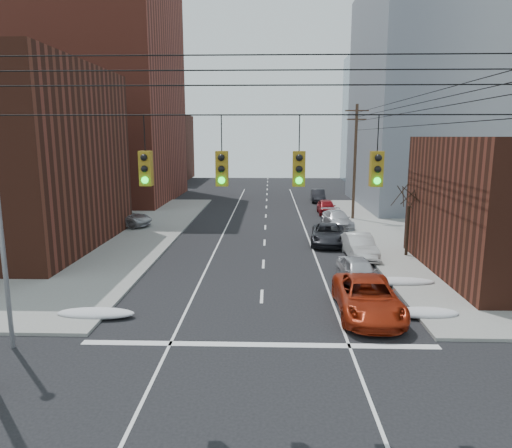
# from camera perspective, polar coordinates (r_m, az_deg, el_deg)

# --- Properties ---
(building_brick_tall) EXTENTS (24.00, 20.00, 30.00)m
(building_brick_tall) POSITION_cam_1_polar(r_m,az_deg,el_deg) (63.39, -21.84, 16.46)
(building_brick_tall) COLOR brown
(building_brick_tall) RESTS_ON ground
(building_brick_far) EXTENTS (22.00, 18.00, 12.00)m
(building_brick_far) POSITION_cam_1_polar(r_m,az_deg,el_deg) (88.16, -15.90, 9.16)
(building_brick_far) COLOR #4A2116
(building_brick_far) RESTS_ON ground
(building_office) EXTENTS (22.00, 20.00, 25.00)m
(building_office) POSITION_cam_1_polar(r_m,az_deg,el_deg) (58.43, 24.24, 14.36)
(building_office) COLOR gray
(building_office) RESTS_ON ground
(building_glass) EXTENTS (20.00, 18.00, 22.00)m
(building_glass) POSITION_cam_1_polar(r_m,az_deg,el_deg) (83.56, 18.59, 12.37)
(building_glass) COLOR gray
(building_glass) RESTS_ON ground
(utility_pole_far) EXTENTS (2.20, 0.28, 11.00)m
(utility_pole_far) POSITION_cam_1_polar(r_m,az_deg,el_deg) (44.89, 12.26, 7.79)
(utility_pole_far) COLOR #473323
(utility_pole_far) RESTS_ON ground
(traffic_signals) EXTENTS (17.00, 0.42, 2.02)m
(traffic_signals) POSITION_cam_1_polar(r_m,az_deg,el_deg) (13.10, 0.52, 7.22)
(traffic_signals) COLOR black
(traffic_signals) RESTS_ON ground
(bare_tree) EXTENTS (2.09, 2.20, 4.93)m
(bare_tree) POSITION_cam_1_polar(r_m,az_deg,el_deg) (31.98, 18.43, 0.07)
(bare_tree) COLOR black
(bare_tree) RESTS_ON ground
(snow_nw) EXTENTS (3.50, 1.08, 0.42)m
(snow_nw) POSITION_cam_1_polar(r_m,az_deg,el_deg) (22.04, -19.39, -10.48)
(snow_nw) COLOR silver
(snow_nw) RESTS_ON ground
(snow_ne) EXTENTS (3.00, 1.08, 0.42)m
(snow_ne) POSITION_cam_1_polar(r_m,az_deg,el_deg) (22.23, 20.38, -10.36)
(snow_ne) COLOR silver
(snow_ne) RESTS_ON ground
(snow_east_far) EXTENTS (4.00, 1.08, 0.42)m
(snow_east_far) POSITION_cam_1_polar(r_m,az_deg,el_deg) (26.28, 17.28, -6.88)
(snow_east_far) COLOR silver
(snow_east_far) RESTS_ON ground
(red_pickup) EXTENTS (2.87, 5.95, 1.63)m
(red_pickup) POSITION_cam_1_polar(r_m,az_deg,el_deg) (21.59, 13.78, -8.89)
(red_pickup) COLOR #9B250E
(red_pickup) RESTS_ON ground
(parked_car_a) EXTENTS (2.14, 4.49, 1.48)m
(parked_car_a) POSITION_cam_1_polar(r_m,az_deg,el_deg) (25.72, 12.67, -5.81)
(parked_car_a) COLOR #B9B9BE
(parked_car_a) RESTS_ON ground
(parked_car_b) EXTENTS (1.84, 4.84, 1.58)m
(parked_car_b) POSITION_cam_1_polar(r_m,az_deg,el_deg) (31.31, 12.79, -2.73)
(parked_car_b) COLOR silver
(parked_car_b) RESTS_ON ground
(parked_car_c) EXTENTS (3.09, 5.59, 1.48)m
(parked_car_c) POSITION_cam_1_polar(r_m,az_deg,el_deg) (34.87, 8.98, -1.29)
(parked_car_c) COLOR black
(parked_car_c) RESTS_ON ground
(parked_car_d) EXTENTS (2.70, 5.35, 1.49)m
(parked_car_d) POSITION_cam_1_polar(r_m,az_deg,el_deg) (41.30, 10.09, 0.58)
(parked_car_d) COLOR silver
(parked_car_d) RESTS_ON ground
(parked_car_e) EXTENTS (1.82, 4.44, 1.51)m
(parked_car_e) POSITION_cam_1_polar(r_m,az_deg,el_deg) (48.44, 8.78, 2.13)
(parked_car_e) COLOR maroon
(parked_car_e) RESTS_ON ground
(parked_car_f) EXTENTS (1.79, 4.69, 1.53)m
(parked_car_f) POSITION_cam_1_polar(r_m,az_deg,el_deg) (57.51, 7.74, 3.54)
(parked_car_f) COLOR black
(parked_car_f) RESTS_ON ground
(lot_car_a) EXTENTS (5.04, 3.15, 1.57)m
(lot_car_a) POSITION_cam_1_polar(r_m,az_deg,el_deg) (35.91, -23.87, -1.43)
(lot_car_a) COLOR silver
(lot_car_a) RESTS_ON sidewalk_nw
(lot_car_b) EXTENTS (5.76, 3.46, 1.50)m
(lot_car_b) POSITION_cam_1_polar(r_m,az_deg,el_deg) (42.22, -16.43, 0.73)
(lot_car_b) COLOR #9E9DA2
(lot_car_b) RESTS_ON sidewalk_nw
(lot_car_c) EXTENTS (5.29, 3.14, 1.44)m
(lot_car_c) POSITION_cam_1_polar(r_m,az_deg,el_deg) (37.96, -26.46, -1.12)
(lot_car_c) COLOR black
(lot_car_c) RESTS_ON sidewalk_nw
(lot_car_d) EXTENTS (4.13, 2.23, 1.33)m
(lot_car_d) POSITION_cam_1_polar(r_m,az_deg,el_deg) (40.21, -27.39, -0.66)
(lot_car_d) COLOR silver
(lot_car_d) RESTS_ON sidewalk_nw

